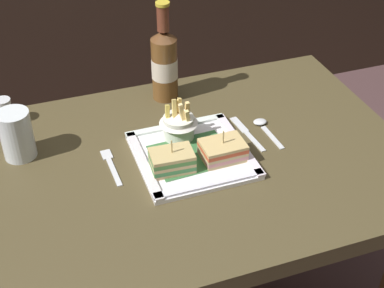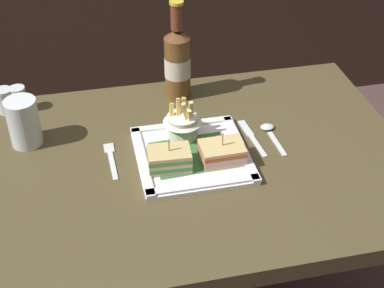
# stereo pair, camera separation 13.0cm
# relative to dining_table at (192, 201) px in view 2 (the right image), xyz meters

# --- Properties ---
(dining_table) EXTENTS (1.05, 0.73, 0.74)m
(dining_table) POSITION_rel_dining_table_xyz_m (0.00, 0.00, 0.00)
(dining_table) COLOR #4A3F26
(dining_table) RESTS_ON ground_plane
(square_plate) EXTENTS (0.26, 0.26, 0.02)m
(square_plate) POSITION_rel_dining_table_xyz_m (0.00, 0.00, 0.14)
(square_plate) COLOR white
(square_plate) RESTS_ON dining_table
(sandwich_half_left) EXTENTS (0.10, 0.07, 0.08)m
(sandwich_half_left) POSITION_rel_dining_table_xyz_m (-0.06, -0.03, 0.17)
(sandwich_half_left) COLOR #DAAC79
(sandwich_half_left) RESTS_ON square_plate
(sandwich_half_right) EXTENTS (0.10, 0.07, 0.08)m
(sandwich_half_right) POSITION_rel_dining_table_xyz_m (0.06, -0.03, 0.17)
(sandwich_half_right) COLOR tan
(sandwich_half_right) RESTS_ON square_plate
(fries_cup) EXTENTS (0.09, 0.09, 0.10)m
(fries_cup) POSITION_rel_dining_table_xyz_m (-0.01, 0.08, 0.19)
(fries_cup) COLOR silver
(fries_cup) RESTS_ON square_plate
(beer_bottle) EXTENTS (0.07, 0.07, 0.27)m
(beer_bottle) POSITION_rel_dining_table_xyz_m (0.02, 0.28, 0.24)
(beer_bottle) COLOR brown
(beer_bottle) RESTS_ON dining_table
(water_glass) EXTENTS (0.08, 0.08, 0.12)m
(water_glass) POSITION_rel_dining_table_xyz_m (-0.38, 0.15, 0.19)
(water_glass) COLOR silver
(water_glass) RESTS_ON dining_table
(fork) EXTENTS (0.02, 0.14, 0.00)m
(fork) POSITION_rel_dining_table_xyz_m (-0.19, 0.04, 0.14)
(fork) COLOR silver
(fork) RESTS_ON dining_table
(knife) EXTENTS (0.03, 0.16, 0.00)m
(knife) POSITION_rel_dining_table_xyz_m (0.16, 0.05, 0.14)
(knife) COLOR silver
(knife) RESTS_ON dining_table
(spoon) EXTENTS (0.03, 0.13, 0.01)m
(spoon) POSITION_rel_dining_table_xyz_m (0.21, 0.06, 0.14)
(spoon) COLOR silver
(spoon) RESTS_ON dining_table
(salt_shaker) EXTENTS (0.05, 0.05, 0.07)m
(salt_shaker) POSITION_rel_dining_table_xyz_m (-0.43, 0.30, 0.17)
(salt_shaker) COLOR silver
(salt_shaker) RESTS_ON dining_table
(pepper_shaker) EXTENTS (0.04, 0.04, 0.07)m
(pepper_shaker) POSITION_rel_dining_table_xyz_m (-0.40, 0.30, 0.17)
(pepper_shaker) COLOR silver
(pepper_shaker) RESTS_ON dining_table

